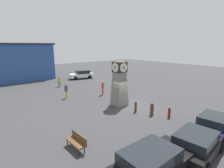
% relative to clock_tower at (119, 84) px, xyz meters
% --- Properties ---
extents(ground_plane, '(85.82, 85.82, 0.00)m').
position_rel_clock_tower_xyz_m(ground_plane, '(0.40, -0.93, -2.22)').
color(ground_plane, '#38383A').
extents(clock_tower, '(1.37, 1.44, 4.77)m').
position_rel_clock_tower_xyz_m(clock_tower, '(0.00, 0.00, 0.00)').
color(clock_tower, gray).
rests_on(clock_tower, ground_plane).
extents(bollard_near_tower, '(0.22, 0.22, 0.91)m').
position_rel_clock_tower_xyz_m(bollard_near_tower, '(1.03, -5.10, -1.76)').
color(bollard_near_tower, maroon).
rests_on(bollard_near_tower, ground_plane).
extents(bollard_mid_row, '(0.31, 0.31, 1.12)m').
position_rel_clock_tower_xyz_m(bollard_mid_row, '(0.37, -3.81, -1.65)').
color(bollard_mid_row, brown).
rests_on(bollard_mid_row, ground_plane).
extents(bollard_far_row, '(0.22, 0.22, 1.03)m').
position_rel_clock_tower_xyz_m(bollard_far_row, '(-0.18, -2.41, -1.70)').
color(bollard_far_row, brown).
rests_on(bollard_far_row, ground_plane).
extents(car_navy_sedan, '(4.57, 2.07, 1.59)m').
position_rel_clock_tower_xyz_m(car_navy_sedan, '(-5.70, -8.51, -1.41)').
color(car_navy_sedan, black).
rests_on(car_navy_sedan, ground_plane).
extents(car_near_tower, '(4.31, 2.29, 1.42)m').
position_rel_clock_tower_xyz_m(car_near_tower, '(-2.38, -8.94, -1.49)').
color(car_near_tower, black).
rests_on(car_near_tower, ground_plane).
extents(car_by_building, '(4.00, 2.42, 1.44)m').
position_rel_clock_tower_xyz_m(car_by_building, '(0.90, -8.72, -1.48)').
color(car_by_building, navy).
rests_on(car_by_building, ground_plane).
extents(car_far_lot, '(4.51, 2.56, 1.52)m').
position_rel_clock_tower_xyz_m(car_far_lot, '(4.47, 15.13, -1.45)').
color(car_far_lot, silver).
rests_on(car_far_lot, ground_plane).
extents(bench, '(0.56, 1.61, 0.90)m').
position_rel_clock_tower_xyz_m(bench, '(-7.13, -4.15, -1.70)').
color(bench, brown).
rests_on(bench, ground_plane).
extents(pedestrian_near_bench, '(0.46, 0.44, 1.68)m').
position_rel_clock_tower_xyz_m(pedestrian_near_bench, '(-3.10, 5.64, -1.26)').
color(pedestrian_near_bench, gold).
rests_on(pedestrian_near_bench, ground_plane).
extents(pedestrian_crossing_lot, '(0.42, 0.27, 1.67)m').
position_rel_clock_tower_xyz_m(pedestrian_crossing_lot, '(-1.41, 11.48, -1.27)').
color(pedestrian_crossing_lot, '#338C4C').
rests_on(pedestrian_crossing_lot, ground_plane).
extents(pedestrian_by_cars, '(0.45, 0.46, 1.73)m').
position_rel_clock_tower_xyz_m(pedestrian_by_cars, '(0.95, 4.07, -1.23)').
color(pedestrian_by_cars, red).
rests_on(pedestrian_by_cars, ground_plane).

